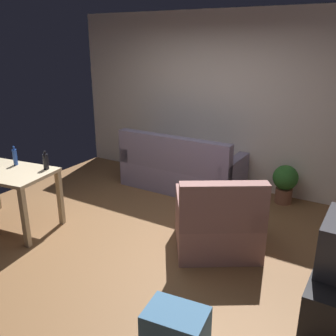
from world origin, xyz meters
TOP-DOWN VIEW (x-y plane):
  - ground_plane at (0.00, 0.00)m, footprint 5.20×4.40m
  - wall_rear at (0.00, 2.20)m, footprint 5.20×0.10m
  - couch at (-0.32, 1.59)m, footprint 1.87×0.84m
  - desk at (-1.57, -0.63)m, footprint 1.29×0.87m
  - potted_plant at (1.23, 1.90)m, footprint 0.36×0.36m
  - armchair at (0.92, 0.22)m, footprint 1.21×1.19m
  - storage_box at (1.21, -1.22)m, footprint 0.52×0.40m
  - bottle_blue at (-1.60, -0.42)m, footprint 0.05×0.05m
  - bottle_dark at (-1.15, -0.33)m, footprint 0.07×0.07m

SIDE VIEW (x-z plane):
  - ground_plane at x=0.00m, z-range -0.02..0.00m
  - storage_box at x=1.21m, z-range 0.00..0.30m
  - couch at x=-0.32m, z-range -0.15..0.77m
  - armchair at x=0.92m, z-range -0.14..0.78m
  - potted_plant at x=1.23m, z-range 0.05..0.62m
  - desk at x=-1.57m, z-range 0.27..1.03m
  - bottle_dark at x=-1.15m, z-range 0.74..0.98m
  - bottle_blue at x=-1.60m, z-range 0.74..0.99m
  - wall_rear at x=0.00m, z-range 0.00..2.70m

